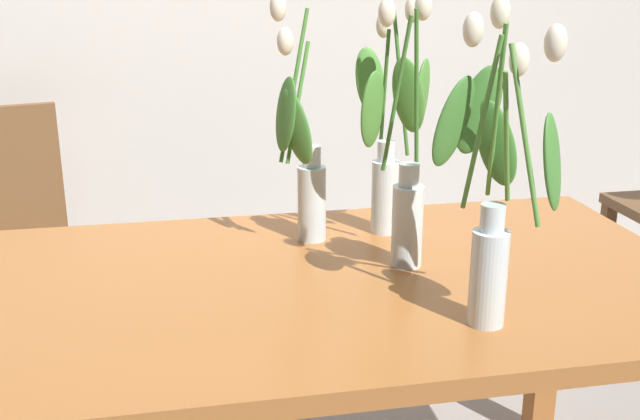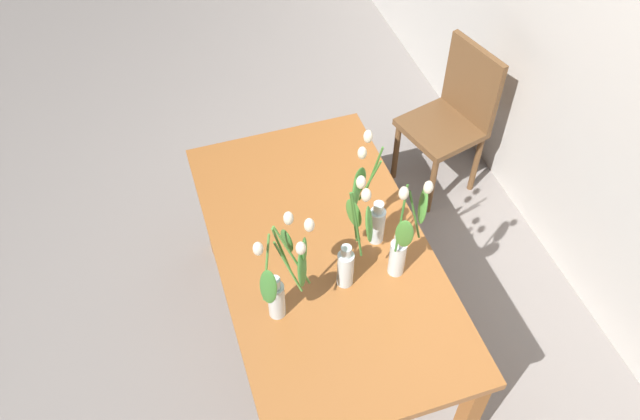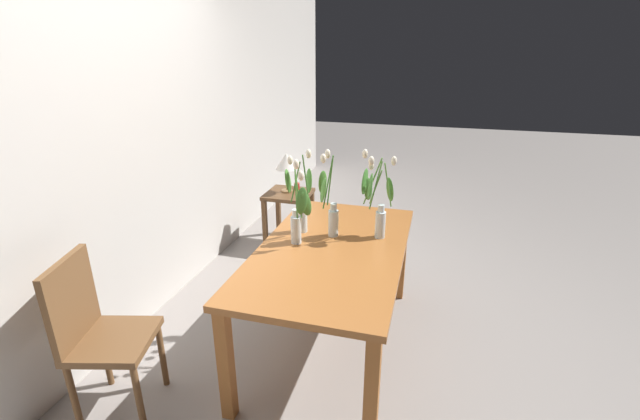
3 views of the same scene
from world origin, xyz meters
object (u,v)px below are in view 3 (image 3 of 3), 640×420
Objects in this scene: tulip_vase_0 at (298,218)px; table_lamp at (286,162)px; side_table at (289,203)px; tulip_vase_2 at (301,205)px; dining_table at (331,261)px; tulip_vase_1 at (330,209)px; tulip_vase_3 at (377,203)px; dining_chair at (97,329)px; pillar_candle at (297,187)px.

table_lamp is (1.52, 0.63, -0.06)m from tulip_vase_0.
side_table is 1.38× the size of table_lamp.
tulip_vase_2 reaches higher than side_table.
dining_table is 2.91× the size of side_table.
tulip_vase_1 is at bearing -97.71° from tulip_vase_2.
dining_table is 0.35m from tulip_vase_0.
tulip_vase_2 is 0.51m from tulip_vase_3.
table_lamp is (1.31, 0.58, -0.08)m from tulip_vase_2.
dining_chair is 2.41m from table_lamp.
dining_chair is 1.69× the size of side_table.
table_lamp is 5.31× the size of pillar_candle.
tulip_vase_2 is at bearing -37.17° from dining_chair.
tulip_vase_1 reaches higher than pillar_candle.
dining_table is at bearing -51.30° from dining_chair.
table_lamp is at bearing 22.30° from tulip_vase_0.
dining_chair reaches higher than pillar_candle.
dining_table is 21.33× the size of pillar_candle.
tulip_vase_2 reaches higher than dining_chair.
tulip_vase_3 is (0.08, -0.30, 0.04)m from tulip_vase_1.
tulip_vase_3 is 1.72m from side_table.
tulip_vase_0 is 0.25m from tulip_vase_1.
tulip_vase_1 is at bearing -149.74° from side_table.
dining_chair is at bearing 142.83° from tulip_vase_2.
tulip_vase_0 reaches higher than dining_table.
tulip_vase_3 is 0.62× the size of dining_chair.
dining_chair is (-0.85, 0.85, -0.40)m from tulip_vase_0.
tulip_vase_3 is (0.05, -0.51, 0.05)m from tulip_vase_2.
side_table is at bearing -6.05° from dining_chair.
tulip_vase_2 is at bearing -156.56° from side_table.
pillar_candle is at bearing -47.83° from table_lamp.
tulip_vase_1 is at bearing 17.34° from dining_table.
tulip_vase_3 is 1.72m from pillar_candle.
tulip_vase_3 reaches higher than table_lamp.
tulip_vase_0 is (-0.01, 0.22, 0.27)m from dining_table.
dining_table is at bearing -87.47° from tulip_vase_0.
tulip_vase_1 is at bearing -44.45° from dining_chair.
tulip_vase_1 is 1.46× the size of table_lamp.
dining_chair is at bearing 128.70° from dining_table.
dining_chair is (-0.86, 1.07, -0.12)m from dining_table.
dining_chair is (-1.06, 0.81, -0.41)m from tulip_vase_2.
dining_table is 0.44m from tulip_vase_2.
pillar_candle is at bearing 18.86° from tulip_vase_0.
dining_chair is at bearing 172.80° from pillar_candle.
side_table is (1.31, 0.77, -0.50)m from tulip_vase_1.
table_lamp is at bearing -5.51° from dining_chair.
tulip_vase_3 is at bearing -43.60° from dining_table.
tulip_vase_1 reaches higher than tulip_vase_2.
tulip_vase_1 is 1.00× the size of tulip_vase_3.
table_lamp is 0.29m from pillar_candle.
tulip_vase_3 reaches higher than tulip_vase_2.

